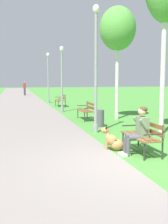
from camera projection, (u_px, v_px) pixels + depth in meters
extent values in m
plane|color=#478E38|center=(141.00, 165.00, 6.53)|extent=(120.00, 120.00, 0.00)
cube|color=gray|center=(19.00, 98.00, 29.12)|extent=(4.04, 60.00, 0.04)
cube|color=brown|center=(134.00, 137.00, 7.48)|extent=(0.14, 1.50, 0.04)
cube|color=brown|center=(140.00, 136.00, 7.52)|extent=(0.14, 1.50, 0.04)
cube|color=brown|center=(146.00, 136.00, 7.56)|extent=(0.14, 1.50, 0.04)
cube|color=brown|center=(150.00, 131.00, 7.57)|extent=(0.04, 1.50, 0.11)
cube|color=brown|center=(150.00, 124.00, 7.55)|extent=(0.04, 1.50, 0.11)
cylinder|color=#2D2B28|center=(123.00, 140.00, 8.16)|extent=(0.04, 0.04, 0.45)
cylinder|color=#2D2B28|center=(139.00, 132.00, 8.25)|extent=(0.04, 0.04, 0.85)
cube|color=#2D2B28|center=(130.00, 125.00, 8.16)|extent=(0.45, 0.04, 0.03)
cylinder|color=#2D2B28|center=(144.00, 152.00, 6.83)|extent=(0.04, 0.04, 0.45)
cylinder|color=#2D2B28|center=(163.00, 142.00, 6.92)|extent=(0.04, 0.04, 0.85)
cube|color=#2D2B28|center=(152.00, 135.00, 6.83)|extent=(0.45, 0.04, 0.03)
cube|color=brown|center=(81.00, 111.00, 13.57)|extent=(0.14, 1.50, 0.04)
cube|color=brown|center=(85.00, 111.00, 13.61)|extent=(0.14, 1.50, 0.04)
cube|color=brown|center=(89.00, 110.00, 13.65)|extent=(0.14, 1.50, 0.04)
cube|color=brown|center=(91.00, 108.00, 13.66)|extent=(0.04, 1.50, 0.11)
cube|color=brown|center=(91.00, 104.00, 13.64)|extent=(0.04, 1.50, 0.11)
cylinder|color=#2D2B28|center=(78.00, 114.00, 14.26)|extent=(0.04, 0.04, 0.45)
cylinder|color=#2D2B28|center=(87.00, 109.00, 14.35)|extent=(0.04, 0.04, 0.85)
cube|color=#2D2B28|center=(82.00, 106.00, 14.26)|extent=(0.45, 0.04, 0.03)
cylinder|color=#2D2B28|center=(84.00, 117.00, 12.93)|extent=(0.04, 0.04, 0.45)
cylinder|color=#2D2B28|center=(95.00, 113.00, 13.02)|extent=(0.04, 0.04, 0.85)
cube|color=#2D2B28|center=(89.00, 108.00, 12.93)|extent=(0.45, 0.04, 0.03)
cube|color=brown|center=(57.00, 100.00, 20.19)|extent=(0.14, 1.50, 0.04)
cube|color=brown|center=(60.00, 100.00, 20.23)|extent=(0.14, 1.50, 0.04)
cube|color=brown|center=(62.00, 100.00, 20.27)|extent=(0.14, 1.50, 0.04)
cube|color=brown|center=(64.00, 98.00, 20.28)|extent=(0.04, 1.50, 0.11)
cube|color=brown|center=(64.00, 96.00, 20.26)|extent=(0.04, 1.50, 0.11)
cylinder|color=#2D2B28|center=(56.00, 103.00, 20.88)|extent=(0.04, 0.04, 0.45)
cylinder|color=#2D2B28|center=(62.00, 100.00, 20.97)|extent=(0.04, 0.04, 0.85)
cube|color=#2D2B28|center=(58.00, 97.00, 20.88)|extent=(0.45, 0.04, 0.03)
cylinder|color=#2D2B28|center=(58.00, 104.00, 19.55)|extent=(0.04, 0.04, 0.45)
cylinder|color=#2D2B28|center=(65.00, 101.00, 19.64)|extent=(0.04, 0.04, 0.85)
cube|color=#2D2B28|center=(61.00, 98.00, 19.55)|extent=(0.45, 0.04, 0.03)
cylinder|color=#4C4C51|center=(133.00, 136.00, 7.43)|extent=(0.42, 0.14, 0.14)
cylinder|color=#4C4C51|center=(125.00, 145.00, 7.41)|extent=(0.11, 0.11, 0.47)
cube|color=silver|center=(122.00, 153.00, 7.41)|extent=(0.24, 0.09, 0.07)
cylinder|color=#4C4C51|center=(136.00, 138.00, 7.24)|extent=(0.42, 0.14, 0.14)
cylinder|color=#4C4C51|center=(128.00, 147.00, 7.21)|extent=(0.11, 0.11, 0.47)
cube|color=silver|center=(125.00, 155.00, 7.22)|extent=(0.24, 0.09, 0.07)
cube|color=#6B7F5B|center=(142.00, 127.00, 7.35)|extent=(0.22, 0.36, 0.52)
cylinder|color=#6B7F5B|center=(137.00, 122.00, 7.52)|extent=(0.25, 0.09, 0.30)
cylinder|color=#6B7F5B|center=(144.00, 124.00, 7.14)|extent=(0.25, 0.09, 0.30)
sphere|color=tan|center=(142.00, 111.00, 7.30)|extent=(0.21, 0.21, 0.21)
ellipsoid|color=#472D19|center=(143.00, 109.00, 7.30)|extent=(0.22, 0.23, 0.14)
ellipsoid|color=#B27F47|center=(117.00, 145.00, 7.78)|extent=(0.44, 0.40, 0.32)
ellipsoid|color=#B27F47|center=(112.00, 140.00, 7.79)|extent=(0.55, 0.40, 0.48)
ellipsoid|color=black|center=(114.00, 139.00, 7.78)|extent=(0.40, 0.32, 0.27)
cylinder|color=#B27F47|center=(107.00, 143.00, 7.88)|extent=(0.06, 0.06, 0.38)
cylinder|color=#B27F47|center=(107.00, 144.00, 7.76)|extent=(0.06, 0.06, 0.38)
cylinder|color=#B27F47|center=(108.00, 135.00, 7.79)|extent=(0.17, 0.20, 0.19)
ellipsoid|color=#B27F47|center=(105.00, 130.00, 7.79)|extent=(0.26, 0.22, 0.16)
cone|color=black|center=(101.00, 131.00, 7.81)|extent=(0.13, 0.12, 0.09)
cone|color=black|center=(107.00, 126.00, 7.82)|extent=(0.06, 0.06, 0.09)
cone|color=black|center=(106.00, 127.00, 7.73)|extent=(0.06, 0.06, 0.09)
cylinder|color=#B27F47|center=(124.00, 150.00, 7.76)|extent=(0.27, 0.15, 0.04)
cylinder|color=gray|center=(96.00, 128.00, 10.44)|extent=(0.20, 0.20, 0.30)
cylinder|color=gray|center=(96.00, 74.00, 10.21)|extent=(0.11, 0.11, 4.27)
ellipsoid|color=silver|center=(96.00, 9.00, 9.95)|extent=(0.24, 0.24, 0.32)
cylinder|color=gray|center=(62.00, 109.00, 16.99)|extent=(0.20, 0.20, 0.30)
cylinder|color=gray|center=(62.00, 82.00, 16.80)|extent=(0.11, 0.11, 3.58)
ellipsoid|color=silver|center=(62.00, 49.00, 16.58)|extent=(0.24, 0.24, 0.32)
cylinder|color=gray|center=(49.00, 101.00, 23.26)|extent=(0.20, 0.20, 0.30)
cylinder|color=gray|center=(48.00, 80.00, 23.06)|extent=(0.11, 0.11, 3.76)
ellipsoid|color=silver|center=(48.00, 55.00, 22.83)|extent=(0.24, 0.24, 0.32)
cylinder|color=silver|center=(163.00, 71.00, 9.91)|extent=(0.17, 0.17, 4.46)
cylinder|color=silver|center=(117.00, 81.00, 13.75)|extent=(0.16, 0.16, 3.71)
ellipsoid|color=#569E42|center=(118.00, 28.00, 13.46)|extent=(1.72, 1.76, 2.07)
cylinder|color=#515156|center=(100.00, 118.00, 11.69)|extent=(0.36, 0.36, 0.70)
cylinder|color=#383842|center=(25.00, 92.00, 33.06)|extent=(0.22, 0.22, 0.88)
cube|color=maroon|center=(25.00, 86.00, 32.98)|extent=(0.32, 0.20, 0.56)
sphere|color=#A37556|center=(24.00, 82.00, 32.93)|extent=(0.20, 0.20, 0.20)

